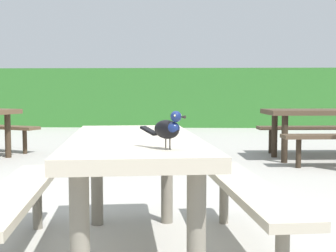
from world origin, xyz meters
The scene contains 4 objects.
hedge_wall centered at (0.00, 10.88, 0.81)m, with size 28.00×2.30×1.63m, color #2D6B28.
picnic_table_foreground centered at (0.30, 0.02, 0.56)m, with size 1.91×1.93×0.74m.
bird_grackle centered at (0.53, -0.58, 0.84)m, with size 0.23×0.21×0.18m.
picnic_table_mid_left centered at (2.67, 4.07, 0.56)m, with size 1.85×1.81×0.74m.
Camera 1 is at (0.62, -2.71, 1.02)m, focal length 48.86 mm.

